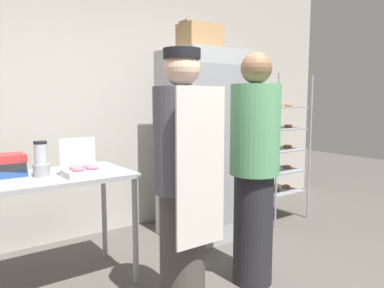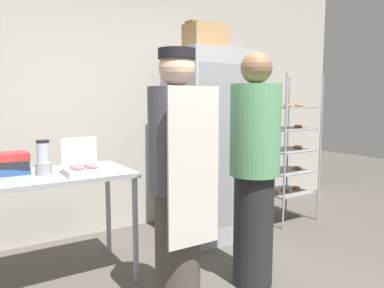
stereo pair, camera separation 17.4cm
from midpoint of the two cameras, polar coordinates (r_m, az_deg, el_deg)
name	(u,v)px [view 2 (the right image)]	position (r m, az deg, el deg)	size (l,w,h in m)	color
back_wall	(126,96)	(4.19, -8.91, 7.29)	(6.40, 0.12, 2.93)	#B7B2A8
refrigerator	(209,146)	(3.83, 3.86, -0.24)	(0.74, 0.70, 1.90)	#9EA0A5
baking_rack	(286,150)	(4.55, 15.26, -0.83)	(0.60, 0.52, 1.70)	#93969B
prep_counter	(49,186)	(3.00, -19.46, -6.10)	(1.21, 0.68, 0.87)	#9EA0A5
donut_box	(84,168)	(2.87, -14.53, -3.61)	(0.27, 0.23, 0.27)	silver
blender_pitcher	(43,159)	(2.95, -20.15, -2.21)	(0.12, 0.12, 0.26)	#99999E
binder_stack	(6,164)	(3.06, -25.00, -2.75)	(0.31, 0.23, 0.16)	#2D5193
cardboard_storage_box	(206,37)	(3.89, 3.49, 15.92)	(0.42, 0.28, 0.28)	#937047
person_baker	(178,182)	(2.39, -0.08, -5.82)	(0.37, 0.38, 1.73)	#47423D
person_customer	(254,169)	(2.87, 11.21, -3.78)	(0.38, 0.38, 1.77)	#232328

